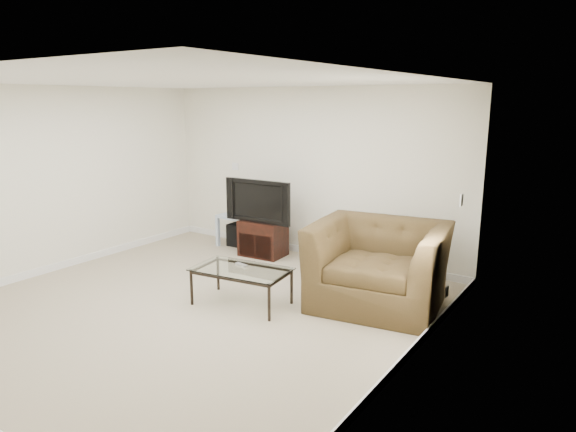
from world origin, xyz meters
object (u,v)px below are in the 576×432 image
Objects in this scene: tv_stand at (263,238)px; television at (262,200)px; side_table at (239,230)px; recliner at (379,251)px; coffee_table at (242,287)px; subwoofer at (242,234)px.

tv_stand is 0.59m from television.
tv_stand is 0.69m from side_table.
recliner reaches higher than coffee_table.
subwoofer is 0.24× the size of recliner.
tv_stand is 1.21× the size of side_table.
tv_stand is at bearing -19.37° from side_table.
tv_stand reaches higher than coffee_table.
tv_stand is 0.67m from subwoofer.
tv_stand reaches higher than subwoofer.
tv_stand is 0.44× the size of recliner.
side_table is at bearing -150.42° from subwoofer.
side_table is 0.49× the size of coffee_table.
coffee_table is (1.56, -1.93, 0.03)m from subwoofer.
television reaches higher than subwoofer.
recliner is at bearing -23.87° from tv_stand.
coffee_table is at bearing -50.20° from side_table.
coffee_table reaches higher than subwoofer.
subwoofer is 3.09m from recliner.
recliner is (2.86, -1.07, 0.46)m from subwoofer.
subwoofer is (-0.62, 0.28, -0.68)m from television.
side_table is at bearing 151.42° from recliner.
side_table is at bearing 129.80° from coffee_table.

